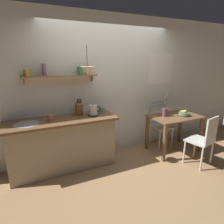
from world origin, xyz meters
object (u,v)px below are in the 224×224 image
electric_kettle (93,110)px  knife_block (79,108)px  dining_table (174,122)px  dining_chair_near (204,138)px  dining_chair_far (160,123)px  coffee_mug_spare (101,110)px  twig_vase (165,112)px  pendant_lamp (87,70)px  coffee_mug_by_sink (51,118)px  fruit_bowl (184,113)px

electric_kettle → knife_block: knife_block is taller
dining_table → dining_chair_near: 0.70m
dining_chair_far → coffee_mug_spare: size_ratio=7.73×
dining_chair_near → twig_vase: (-0.29, 0.75, 0.33)m
dining_table → pendant_lamp: bearing=176.4°
twig_vase → knife_block: (-1.67, 0.32, 0.18)m
coffee_mug_by_sink → dining_table: bearing=-6.0°
fruit_bowl → coffee_mug_spare: size_ratio=1.80×
coffee_mug_spare → dining_chair_far: bearing=0.8°
dining_chair_near → fruit_bowl: dining_chair_near is taller
knife_block → fruit_bowl: bearing=-12.9°
knife_block → coffee_mug_by_sink: bearing=-164.8°
dining_chair_far → electric_kettle: electric_kettle is taller
dining_chair_near → electric_kettle: size_ratio=3.68×
fruit_bowl → pendant_lamp: (-1.95, 0.19, 0.89)m
dining_chair_near → coffee_mug_spare: size_ratio=7.83×
electric_kettle → coffee_mug_spare: electric_kettle is taller
coffee_mug_by_sink → twig_vase: bearing=-4.9°
dining_table → knife_block: knife_block is taller
electric_kettle → knife_block: 0.26m
coffee_mug_by_sink → dining_chair_far: bearing=3.0°
twig_vase → coffee_mug_spare: twig_vase is taller
electric_kettle → pendant_lamp: 0.72m
electric_kettle → dining_table: bearing=-8.3°
coffee_mug_by_sink → electric_kettle: bearing=-0.7°
dining_table → twig_vase: (-0.21, 0.07, 0.22)m
dining_chair_near → dining_chair_far: bearing=97.5°
dining_chair_near → pendant_lamp: bearing=156.8°
dining_chair_near → fruit_bowl: size_ratio=4.35×
electric_kettle → pendant_lamp: size_ratio=0.58×
dining_chair_far → fruit_bowl: bearing=-63.5°
fruit_bowl → coffee_mug_by_sink: bearing=172.6°
twig_vase → coffee_mug_by_sink: 2.19m
dining_table → electric_kettle: size_ratio=4.01×
fruit_bowl → dining_chair_near: bearing=-98.1°
knife_block → pendant_lamp: bearing=-71.4°
dining_chair_far → twig_vase: (-0.15, -0.31, 0.35)m
dining_chair_far → fruit_bowl: size_ratio=4.29×
twig_vase → knife_block: twig_vase is taller
dining_chair_near → pendant_lamp: size_ratio=2.13×
dining_chair_near → knife_block: 2.29m
fruit_bowl → dining_table: bearing=154.4°
knife_block → dining_table: bearing=-11.7°
electric_kettle → coffee_mug_by_sink: size_ratio=2.08×
dining_table → twig_vase: twig_vase is taller
dining_chair_far → dining_table: bearing=-80.4°
dining_chair_near → dining_chair_far: (-0.14, 1.06, -0.01)m
twig_vase → coffee_mug_spare: (-1.26, 0.29, 0.11)m
knife_block → coffee_mug_spare: (0.41, -0.03, -0.07)m
dining_table → coffee_mug_by_sink: 2.43m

